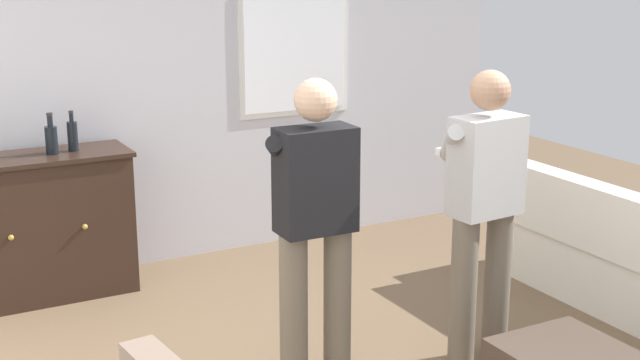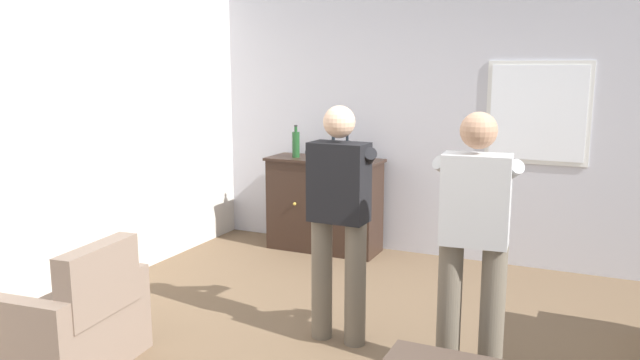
{
  "view_description": "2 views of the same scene",
  "coord_description": "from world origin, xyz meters",
  "px_view_note": "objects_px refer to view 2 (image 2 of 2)",
  "views": [
    {
      "loc": [
        -2.35,
        -3.57,
        2.32
      ],
      "look_at": [
        -0.27,
        0.25,
        1.17
      ],
      "focal_mm": 50.0,
      "sensor_mm": 36.0,
      "label": 1
    },
    {
      "loc": [
        1.38,
        -3.56,
        1.95
      ],
      "look_at": [
        -0.35,
        0.18,
        1.18
      ],
      "focal_mm": 35.0,
      "sensor_mm": 36.0,
      "label": 2
    }
  ],
  "objects_px": {
    "sideboard_cabinet": "(324,204)",
    "person_standing_right": "(474,235)",
    "armchair": "(73,326)",
    "bottle_wine_green": "(347,149)",
    "bottle_liquor_amber": "(333,149)",
    "bottle_spirits_clear": "(296,144)",
    "person_standing_left": "(339,213)"
  },
  "relations": [
    {
      "from": "person_standing_left",
      "to": "bottle_wine_green",
      "type": "bearing_deg",
      "value": 110.9
    },
    {
      "from": "armchair",
      "to": "bottle_wine_green",
      "type": "bearing_deg",
      "value": 78.47
    },
    {
      "from": "sideboard_cabinet",
      "to": "person_standing_right",
      "type": "bearing_deg",
      "value": -47.6
    },
    {
      "from": "bottle_liquor_amber",
      "to": "person_standing_left",
      "type": "height_order",
      "value": "person_standing_left"
    },
    {
      "from": "person_standing_left",
      "to": "person_standing_right",
      "type": "bearing_deg",
      "value": -10.49
    },
    {
      "from": "armchair",
      "to": "bottle_wine_green",
      "type": "height_order",
      "value": "bottle_wine_green"
    },
    {
      "from": "armchair",
      "to": "bottle_liquor_amber",
      "type": "xyz_separation_m",
      "value": [
        0.49,
        3.08,
        0.8
      ]
    },
    {
      "from": "armchair",
      "to": "bottle_liquor_amber",
      "type": "bearing_deg",
      "value": 80.99
    },
    {
      "from": "sideboard_cabinet",
      "to": "person_standing_left",
      "type": "relative_size",
      "value": 0.72
    },
    {
      "from": "bottle_spirits_clear",
      "to": "person_standing_right",
      "type": "bearing_deg",
      "value": -42.79
    },
    {
      "from": "bottle_liquor_amber",
      "to": "person_standing_left",
      "type": "xyz_separation_m",
      "value": [
        0.9,
        -1.97,
        -0.15
      ]
    },
    {
      "from": "sideboard_cabinet",
      "to": "bottle_spirits_clear",
      "type": "distance_m",
      "value": 0.71
    },
    {
      "from": "sideboard_cabinet",
      "to": "person_standing_right",
      "type": "relative_size",
      "value": 0.72
    },
    {
      "from": "sideboard_cabinet",
      "to": "person_standing_left",
      "type": "height_order",
      "value": "person_standing_left"
    },
    {
      "from": "bottle_wine_green",
      "to": "person_standing_right",
      "type": "distance_m",
      "value": 2.77
    },
    {
      "from": "armchair",
      "to": "bottle_wine_green",
      "type": "relative_size",
      "value": 3.44
    },
    {
      "from": "armchair",
      "to": "bottle_liquor_amber",
      "type": "distance_m",
      "value": 3.22
    },
    {
      "from": "person_standing_left",
      "to": "armchair",
      "type": "bearing_deg",
      "value": -141.45
    },
    {
      "from": "sideboard_cabinet",
      "to": "person_standing_right",
      "type": "distance_m",
      "value": 2.96
    },
    {
      "from": "sideboard_cabinet",
      "to": "person_standing_left",
      "type": "distance_m",
      "value": 2.27
    },
    {
      "from": "bottle_wine_green",
      "to": "person_standing_left",
      "type": "height_order",
      "value": "person_standing_left"
    },
    {
      "from": "armchair",
      "to": "person_standing_right",
      "type": "xyz_separation_m",
      "value": [
        2.35,
        0.93,
        0.65
      ]
    },
    {
      "from": "bottle_wine_green",
      "to": "bottle_liquor_amber",
      "type": "relative_size",
      "value": 0.99
    },
    {
      "from": "person_standing_left",
      "to": "bottle_spirits_clear",
      "type": "bearing_deg",
      "value": 124.32
    },
    {
      "from": "bottle_wine_green",
      "to": "bottle_liquor_amber",
      "type": "height_order",
      "value": "bottle_liquor_amber"
    },
    {
      "from": "bottle_spirits_clear",
      "to": "person_standing_left",
      "type": "xyz_separation_m",
      "value": [
        1.32,
        -1.93,
        -0.19
      ]
    },
    {
      "from": "bottle_wine_green",
      "to": "bottle_spirits_clear",
      "type": "bearing_deg",
      "value": -174.21
    },
    {
      "from": "bottle_liquor_amber",
      "to": "person_standing_left",
      "type": "bearing_deg",
      "value": -65.3
    },
    {
      "from": "bottle_wine_green",
      "to": "bottle_spirits_clear",
      "type": "distance_m",
      "value": 0.56
    },
    {
      "from": "sideboard_cabinet",
      "to": "bottle_wine_green",
      "type": "distance_m",
      "value": 0.65
    },
    {
      "from": "sideboard_cabinet",
      "to": "person_standing_left",
      "type": "xyz_separation_m",
      "value": [
        1.01,
        -1.98,
        0.44
      ]
    },
    {
      "from": "sideboard_cabinet",
      "to": "armchair",
      "type": "bearing_deg",
      "value": -97.01
    }
  ]
}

